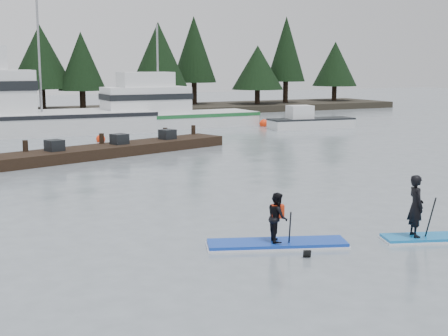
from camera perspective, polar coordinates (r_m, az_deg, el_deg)
name	(u,v)px	position (r m, az deg, el deg)	size (l,w,h in m)	color
ground	(337,252)	(15.01, 10.28, -7.54)	(160.00, 160.00, 0.00)	slate
far_shore	(32,114)	(54.33, -17.11, 4.76)	(70.00, 8.00, 0.60)	#2D281E
treeline	(33,117)	(54.35, -17.10, 4.45)	(60.00, 4.00, 8.00)	black
fishing_boat_medium	(162,120)	(43.72, -5.68, 4.41)	(12.83, 3.81, 7.84)	silver
skiff	(311,123)	(43.35, 7.98, 4.06)	(5.92, 1.78, 0.69)	silver
floating_dock	(93,152)	(30.11, -11.87, 1.43)	(15.03, 2.00, 0.50)	black
buoy_b	(101,142)	(36.25, -11.20, 2.39)	(0.52, 0.52, 0.52)	#FF320C
buoy_c	(264,126)	(44.60, 3.66, 3.84)	(0.64, 0.64, 0.64)	#FF320C
paddleboard_solo	(277,230)	(15.14, 4.90, -5.71)	(3.43, 1.95, 1.80)	#123BB0
paddleboard_duo	(444,217)	(16.55, 19.44, -4.28)	(3.19, 1.86, 2.16)	#1371BB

